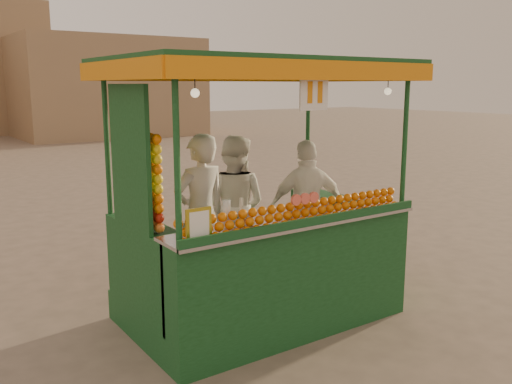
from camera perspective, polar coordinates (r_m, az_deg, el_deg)
ground at (r=6.28m, az=-0.41°, el=-13.58°), size 90.00×90.00×0.00m
building_right at (r=30.49m, az=-15.17°, el=10.39°), size 9.00×6.00×5.00m
juice_cart at (r=6.07m, az=0.37°, el=-5.06°), size 3.17×2.06×2.88m
vendor_left at (r=6.09m, az=-5.75°, el=-2.30°), size 0.68×0.47×1.77m
vendor_middle at (r=6.66m, az=-2.33°, el=-1.42°), size 1.01×1.05×1.70m
vendor_right at (r=6.66m, az=5.32°, el=-1.69°), size 1.04×0.73×1.64m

